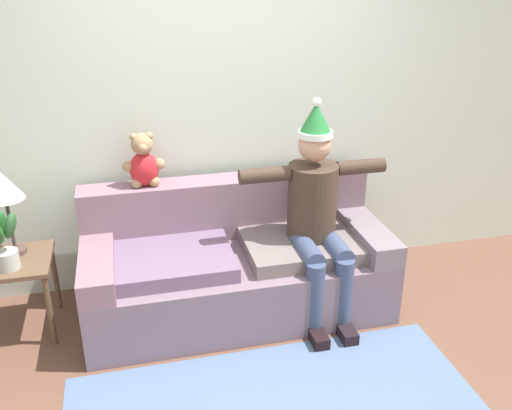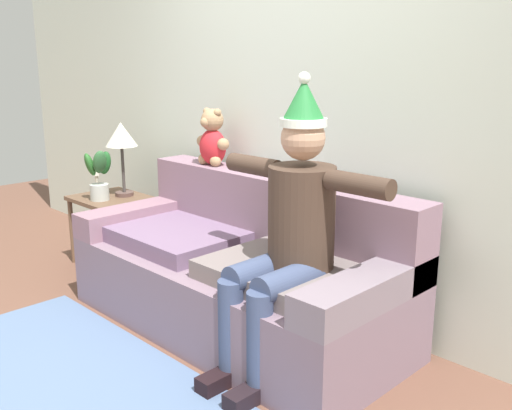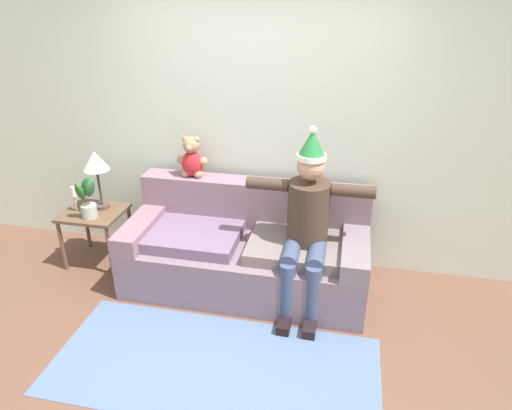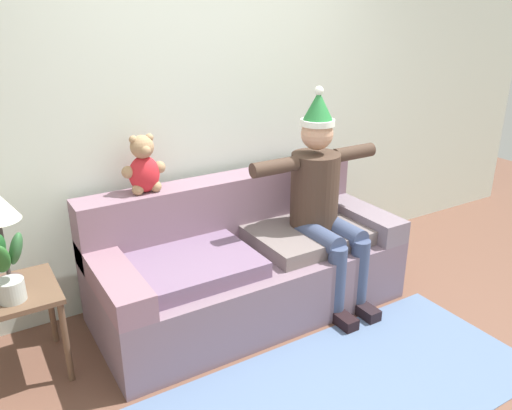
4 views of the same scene
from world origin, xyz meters
name	(u,v)px [view 4 (image 4 of 4)]	position (x,y,z in m)	size (l,w,h in m)	color
ground_plane	(336,387)	(0.00, 0.00, 0.00)	(10.00, 10.00, 0.00)	brown
back_wall	(205,105)	(0.00, 1.55, 1.35)	(7.00, 0.10, 2.70)	silver
couch	(245,262)	(0.00, 1.01, 0.34)	(2.08, 0.93, 0.88)	slate
person_seated	(323,198)	(0.53, 0.84, 0.77)	(1.02, 0.77, 1.52)	#453227
teddy_bear	(144,167)	(-0.57, 1.30, 1.05)	(0.29, 0.17, 0.38)	red
side_table	(7,306)	(-1.50, 1.05, 0.46)	(0.55, 0.49, 0.54)	brown
potted_plant	(7,269)	(-1.46, 0.95, 0.73)	(0.23, 0.26, 0.39)	#B2B9B0
area_rug	(342,392)	(0.00, -0.06, 0.00)	(2.33, 1.03, 0.01)	slate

